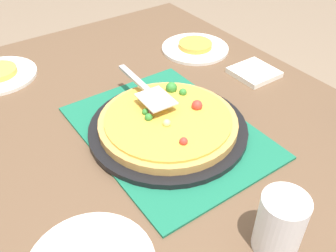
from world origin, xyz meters
TOP-DOWN VIEW (x-y plane):
  - dining_table at (0.00, 0.00)m, footprint 1.40×1.00m
  - placemat at (0.00, 0.00)m, footprint 0.48×0.36m
  - pizza_pan at (0.00, 0.00)m, footprint 0.38×0.38m
  - pizza at (-0.00, 0.00)m, footprint 0.33×0.33m
  - plate_near_left at (-0.30, 0.32)m, footprint 0.22×0.22m
  - served_slice_left at (-0.30, 0.32)m, footprint 0.11×0.11m
  - cup_corner at (0.36, -0.03)m, footprint 0.08×0.08m
  - pizza_server at (-0.10, 0.00)m, footprint 0.23×0.07m
  - napkin_stack at (-0.07, 0.37)m, footprint 0.12×0.12m

SIDE VIEW (x-z plane):
  - dining_table at x=0.00m, z-range 0.27..1.02m
  - placemat at x=0.00m, z-range 0.75..0.76m
  - plate_near_left at x=-0.30m, z-range 0.75..0.76m
  - napkin_stack at x=-0.07m, z-range 0.75..0.77m
  - pizza_pan at x=0.00m, z-range 0.76..0.77m
  - served_slice_left at x=-0.30m, z-range 0.76..0.78m
  - pizza at x=0.00m, z-range 0.76..0.81m
  - cup_corner at x=0.36m, z-range 0.75..0.87m
  - pizza_server at x=-0.10m, z-range 0.82..0.82m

